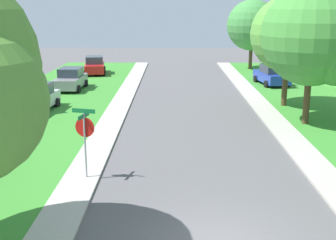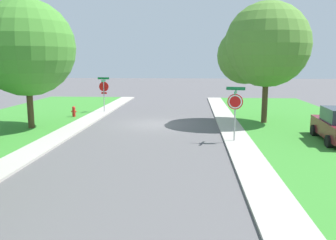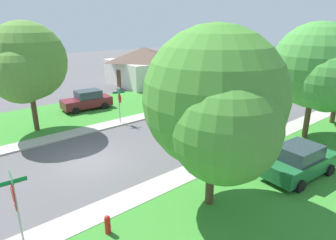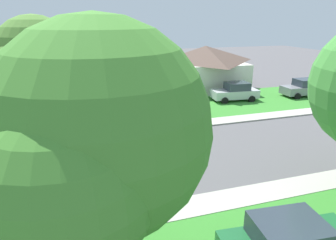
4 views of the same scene
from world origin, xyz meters
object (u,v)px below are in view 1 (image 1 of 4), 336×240
car_grey_near_corner (71,79)px  tree_across_left (255,27)px  car_blue_behind_trees (272,75)px  car_red_across_road (95,66)px  tree_corner_large (319,39)px  tree_sidewalk_mid (293,37)px  stop_sign_far_corner (85,132)px  car_silver_driveway_right (35,98)px

car_grey_near_corner → tree_across_left: tree_across_left is taller
car_blue_behind_trees → car_grey_near_corner: same height
car_red_across_road → tree_across_left: bearing=11.9°
tree_corner_large → tree_sidewalk_mid: (-0.09, 4.65, -0.21)m
car_blue_behind_trees → tree_across_left: (0.12, 9.20, 3.51)m
car_blue_behind_trees → stop_sign_far_corner: bearing=-119.3°
car_blue_behind_trees → tree_sidewalk_mid: 8.99m
car_blue_behind_trees → tree_across_left: 9.85m
tree_corner_large → tree_across_left: size_ratio=1.07×
tree_corner_large → tree_sidewalk_mid: size_ratio=1.07×
stop_sign_far_corner → car_blue_behind_trees: stop_sign_far_corner is taller
tree_across_left → tree_sidewalk_mid: (-0.79, -17.38, 0.16)m
car_silver_driveway_right → car_red_across_road: bearing=86.2°
tree_sidewalk_mid → car_blue_behind_trees: bearing=85.3°
tree_across_left → tree_sidewalk_mid: bearing=-92.6°
tree_corner_large → car_silver_driveway_right: bearing=169.1°
stop_sign_far_corner → car_blue_behind_trees: bearing=60.7°
car_grey_near_corner → car_blue_behind_trees: bearing=8.1°
car_red_across_road → tree_across_left: 16.65m
car_grey_near_corner → tree_across_left: 20.37m
tree_across_left → stop_sign_far_corner: bearing=-111.4°
car_blue_behind_trees → tree_sidewalk_mid: (-0.67, -8.18, 3.67)m
car_blue_behind_trees → car_grey_near_corner: (-16.30, -2.33, 0.00)m
stop_sign_far_corner → car_silver_driveway_right: bearing=115.6°
car_grey_near_corner → car_red_across_road: bearing=86.6°
car_silver_driveway_right → tree_across_left: bearing=48.1°
car_blue_behind_trees → car_grey_near_corner: size_ratio=1.04×
car_grey_near_corner → car_red_across_road: same height
tree_across_left → tree_sidewalk_mid: size_ratio=1.00×
stop_sign_far_corner → car_silver_driveway_right: (-5.25, 10.97, -1.01)m
car_grey_near_corner → car_silver_driveway_right: same height
car_grey_near_corner → car_red_across_road: 8.21m
car_red_across_road → tree_corner_large: bearing=-50.8°
car_red_across_road → tree_corner_large: (15.23, -18.69, 3.88)m
tree_across_left → tree_sidewalk_mid: tree_across_left is taller
car_silver_driveway_right → car_red_across_road: same height
car_red_across_road → tree_across_left: size_ratio=0.63×
stop_sign_far_corner → car_grey_near_corner: size_ratio=0.64×
tree_sidewalk_mid → car_silver_driveway_right: bearing=-174.7°
car_grey_near_corner → tree_sidewalk_mid: bearing=-20.5°
car_silver_driveway_right → tree_across_left: size_ratio=0.62×
car_silver_driveway_right → tree_corner_large: 17.01m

